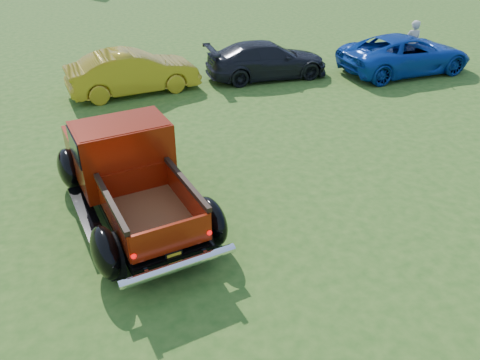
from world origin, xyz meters
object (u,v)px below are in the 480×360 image
Objects in this scene: pickup_truck at (126,168)px; show_car_grey at (267,60)px; show_car_blue at (405,54)px; show_car_yellow at (133,72)px; spectator at (412,44)px.

pickup_truck reaches higher than show_car_grey.
pickup_truck is 1.20× the size of show_car_grey.
pickup_truck is at bearing 141.95° from show_car_grey.
show_car_grey is 5.11m from show_car_blue.
show_car_yellow is at bearing 81.70° from show_car_blue.
show_car_yellow is 0.86× the size of show_car_blue.
pickup_truck is 12.19m from show_car_blue.
pickup_truck is 12.88m from spectator.
show_car_grey is at bearing 75.35° from show_car_blue.
spectator is (0.52, 0.47, 0.20)m from show_car_blue.
spectator is at bearing -53.85° from show_car_blue.
spectator reaches higher than show_car_grey.
show_car_yellow is 10.27m from spectator.
show_car_blue is 0.73m from spectator.
show_car_yellow is at bearing 72.18° from pickup_truck.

